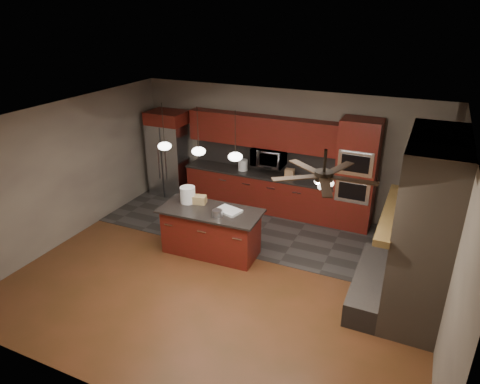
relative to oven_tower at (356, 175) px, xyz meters
The scene contains 22 objects.
ground 3.40m from the oven_tower, 122.27° to the right, with size 7.00×7.00×0.00m, color brown.
ceiling 3.57m from the oven_tower, 122.27° to the right, with size 7.00×6.00×0.02m, color white.
back_wall 1.74m from the oven_tower, 169.75° to the left, with size 7.00×0.02×2.80m, color gray.
right_wall 3.25m from the oven_tower, 56.24° to the right, with size 0.02×6.00×2.80m, color gray.
left_wall 5.86m from the oven_tower, 152.62° to the right, with size 0.02×6.00×2.80m, color gray.
slate_tile_patch 2.26m from the oven_tower, 152.30° to the right, with size 7.00×2.40×0.01m, color #363331.
fireplace_column 2.66m from the oven_tower, 59.73° to the right, with size 1.30×2.10×2.80m.
back_cabinetry 2.20m from the oven_tower, behind, with size 3.59×0.64×2.20m.
oven_tower is the anchor object (origin of this frame).
microwave 1.98m from the oven_tower, behind, with size 0.73×0.41×0.50m, color silver.
refrigerator 4.56m from the oven_tower, behind, with size 0.91×0.75×2.12m.
kitchen_island 3.26m from the oven_tower, 135.48° to the right, with size 1.97×0.96×0.92m.
white_bucket 3.52m from the oven_tower, 143.40° to the right, with size 0.30×0.30×0.32m, color white.
paint_can 3.15m from the oven_tower, 130.08° to the right, with size 0.19×0.19×0.12m, color #B1B0B6.
paint_tray 2.90m from the oven_tower, 131.78° to the right, with size 0.46×0.32×0.05m, color white.
cardboard_box 3.31m from the oven_tower, 141.63° to the right, with size 0.25×0.18×0.16m, color tan.
counter_bucket 2.60m from the oven_tower, behind, with size 0.22×0.22×0.25m, color white.
counter_box 1.45m from the oven_tower, behind, with size 0.20×0.16×0.22m, color #AB8058.
pendant_left 3.97m from the oven_tower, 149.26° to the right, with size 0.26×0.26×0.92m.
pendant_center 3.37m from the oven_tower, 142.53° to the right, with size 0.26×0.26×0.92m.
pendant_right 2.83m from the oven_tower, 132.87° to the right, with size 0.26×0.26×0.92m.
ceiling_fan 3.72m from the oven_tower, 88.36° to the right, with size 1.27×1.33×0.41m.
Camera 1 is at (2.93, -5.86, 4.45)m, focal length 32.00 mm.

